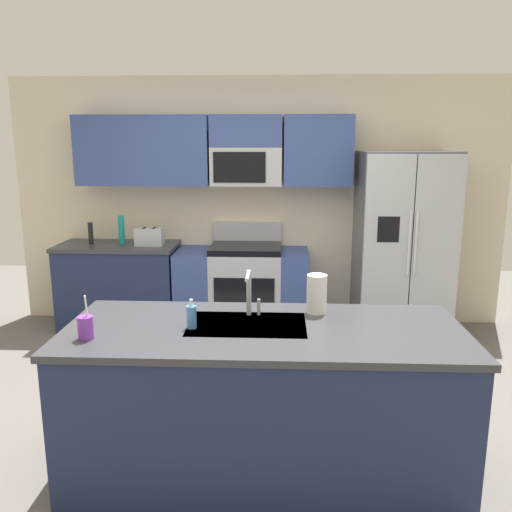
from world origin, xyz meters
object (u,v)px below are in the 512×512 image
(toaster, at_px, (150,237))
(drink_cup_purple, at_px, (86,327))
(soap_dispenser, at_px, (192,317))
(paper_towel_roll, at_px, (317,294))
(bottle_teal, at_px, (122,230))
(sink_faucet, at_px, (250,290))
(range_oven, at_px, (242,288))
(pepper_mill, at_px, (91,233))
(refrigerator, at_px, (402,245))

(toaster, height_order, drink_cup_purple, drink_cup_purple)
(soap_dispenser, bearing_deg, paper_towel_roll, 23.28)
(bottle_teal, xyz_separation_m, sink_faucet, (1.46, -2.25, 0.02))
(bottle_teal, bearing_deg, soap_dispenser, -65.16)
(bottle_teal, relative_size, sink_faucet, 1.03)
(range_oven, bearing_deg, bottle_teal, 178.86)
(sink_faucet, bearing_deg, toaster, 117.89)
(bottle_teal, bearing_deg, toaster, -14.03)
(soap_dispenser, bearing_deg, toaster, 109.21)
(drink_cup_purple, bearing_deg, paper_towel_roll, 21.69)
(bottle_teal, height_order, sink_faucet, bottle_teal)
(toaster, relative_size, bottle_teal, 0.96)
(range_oven, relative_size, pepper_mill, 6.09)
(bottle_teal, bearing_deg, range_oven, -1.14)
(toaster, bearing_deg, bottle_teal, 165.97)
(range_oven, xyz_separation_m, pepper_mill, (-1.57, -0.00, 0.57))
(range_oven, height_order, soap_dispenser, range_oven)
(paper_towel_roll, bearing_deg, soap_dispenser, -156.72)
(toaster, xyz_separation_m, paper_towel_roll, (1.56, -2.09, 0.03))
(sink_faucet, bearing_deg, drink_cup_purple, -154.26)
(paper_towel_roll, bearing_deg, drink_cup_purple, -158.31)
(range_oven, xyz_separation_m, soap_dispenser, (-0.11, -2.45, 0.53))
(range_oven, xyz_separation_m, refrigerator, (1.61, -0.07, 0.48))
(drink_cup_purple, height_order, paper_towel_roll, drink_cup_purple)
(drink_cup_purple, distance_m, paper_towel_roll, 1.36)
(paper_towel_roll, bearing_deg, range_oven, 106.05)
(sink_faucet, distance_m, soap_dispenser, 0.40)
(sink_faucet, xyz_separation_m, paper_towel_roll, (0.41, 0.09, -0.05))
(range_oven, bearing_deg, sink_faucet, -84.72)
(toaster, xyz_separation_m, pepper_mill, (-0.63, 0.05, 0.02))
(pepper_mill, bearing_deg, toaster, -4.56)
(refrigerator, xyz_separation_m, pepper_mill, (-3.18, 0.07, 0.09))
(pepper_mill, distance_m, soap_dispenser, 2.85)
(range_oven, relative_size, paper_towel_roll, 5.67)
(toaster, relative_size, sink_faucet, 0.99)
(bottle_teal, xyz_separation_m, paper_towel_roll, (1.87, -2.16, -0.03))
(bottle_teal, distance_m, soap_dispenser, 2.73)
(range_oven, height_order, sink_faucet, sink_faucet)
(range_oven, relative_size, soap_dispenser, 8.00)
(pepper_mill, relative_size, sink_faucet, 0.79)
(refrigerator, xyz_separation_m, paper_towel_roll, (-0.99, -2.07, 0.09))
(sink_faucet, distance_m, paper_towel_roll, 0.42)
(refrigerator, relative_size, sink_faucet, 6.56)
(sink_faucet, bearing_deg, bottle_teal, 122.97)
(refrigerator, relative_size, bottle_teal, 6.34)
(toaster, relative_size, pepper_mill, 1.25)
(toaster, distance_m, paper_towel_roll, 2.60)
(refrigerator, distance_m, pepper_mill, 3.18)
(soap_dispenser, bearing_deg, pepper_mill, 120.86)
(refrigerator, relative_size, soap_dispenser, 10.88)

